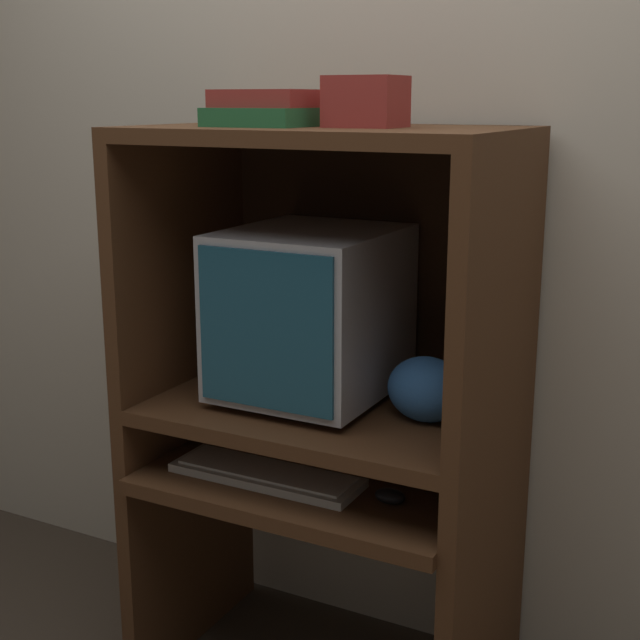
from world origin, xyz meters
TOP-DOWN VIEW (x-y plane):
  - wall_back at (0.00, 0.63)m, footprint 6.00×0.06m
  - desk_base at (0.00, 0.25)m, footprint 0.89×0.60m
  - desk_monitor_shelf at (0.00, 0.29)m, footprint 0.89×0.57m
  - hutch_upper at (0.00, 0.32)m, footprint 0.89×0.57m
  - crt_monitor at (-0.05, 0.31)m, footprint 0.38×0.45m
  - keyboard at (-0.09, 0.15)m, footprint 0.48×0.15m
  - mouse at (0.23, 0.17)m, footprint 0.07×0.05m
  - snack_bag at (0.26, 0.28)m, footprint 0.19×0.14m
  - book_stack at (-0.12, 0.21)m, footprint 0.23×0.16m
  - storage_box at (0.11, 0.27)m, footprint 0.16×0.13m

SIDE VIEW (x-z plane):
  - desk_base at x=0.00m, z-range 0.08..0.69m
  - keyboard at x=-0.09m, z-range 0.61..0.63m
  - mouse at x=0.23m, z-range 0.61..0.64m
  - desk_monitor_shelf at x=0.00m, z-range 0.65..0.82m
  - snack_bag at x=0.26m, z-range 0.78..0.93m
  - crt_monitor at x=-0.05m, z-range 0.78..1.20m
  - hutch_upper at x=0.00m, z-range 0.87..1.54m
  - wall_back at x=0.00m, z-range 0.00..2.60m
  - book_stack at x=-0.12m, z-range 1.44..1.52m
  - storage_box at x=0.11m, z-range 1.44..1.55m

